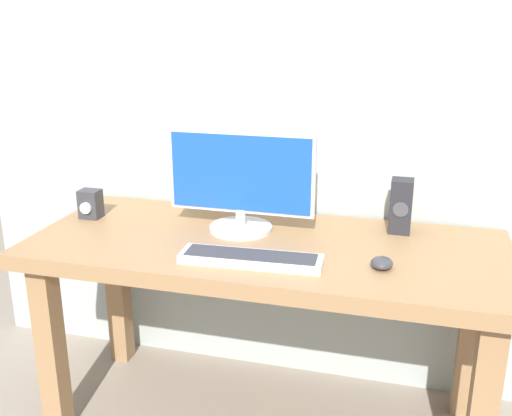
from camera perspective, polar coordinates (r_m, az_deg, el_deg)
The scene contains 7 objects.
wall_back at distance 2.29m, azimuth 3.58°, elevation 18.56°, with size 2.76×0.04×3.00m, color #9EA8A3.
desk at distance 2.10m, azimuth 0.93°, elevation -5.93°, with size 1.65×0.69×0.73m.
monitor at distance 2.12m, azimuth -1.45°, elevation 2.55°, with size 0.54×0.23×0.36m.
keyboard_primary at distance 1.88m, azimuth -0.53°, elevation -4.88°, with size 0.46×0.14×0.03m.
mouse at distance 1.88m, azimuth 12.00°, elevation -5.19°, with size 0.07×0.08×0.03m, color #333338.
speaker_right at distance 2.18m, azimuth 13.77°, elevation 0.19°, with size 0.08×0.08×0.20m.
audio_controller at distance 2.37m, azimuth -15.64°, elevation 0.37°, with size 0.08×0.08×0.11m.
Camera 1 is at (0.47, -1.86, 1.48)m, focal length 41.59 mm.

